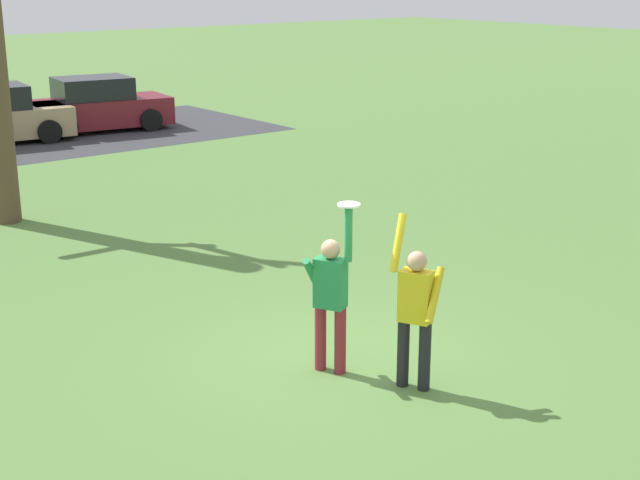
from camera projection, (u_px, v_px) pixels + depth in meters
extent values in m
plane|color=#567F3D|center=(342.00, 363.00, 11.23)|extent=(120.00, 120.00, 0.00)
cylinder|color=maroon|center=(320.00, 337.00, 10.94)|extent=(0.14, 0.14, 0.82)
cylinder|color=maroon|center=(340.00, 341.00, 10.84)|extent=(0.14, 0.14, 0.82)
cube|color=#238447|center=(330.00, 283.00, 10.69)|extent=(0.36, 0.42, 0.60)
sphere|color=tan|center=(331.00, 249.00, 10.57)|extent=(0.23, 0.23, 0.23)
cylinder|color=#238447|center=(313.00, 277.00, 10.77)|extent=(0.46, 0.28, 0.58)
cylinder|color=#238447|center=(349.00, 234.00, 10.41)|extent=(0.09, 0.09, 0.66)
cylinder|color=black|center=(425.00, 356.00, 10.40)|extent=(0.14, 0.14, 0.82)
cylinder|color=black|center=(403.00, 353.00, 10.51)|extent=(0.14, 0.14, 0.82)
cube|color=gold|center=(416.00, 296.00, 10.25)|extent=(0.36, 0.42, 0.60)
sphere|color=tan|center=(417.00, 261.00, 10.13)|extent=(0.23, 0.23, 0.23)
cylinder|color=gold|center=(435.00, 295.00, 10.15)|extent=(0.46, 0.28, 0.58)
cylinder|color=gold|center=(398.00, 243.00, 10.17)|extent=(0.34, 0.21, 0.65)
cylinder|color=white|center=(349.00, 205.00, 10.32)|extent=(0.26, 0.26, 0.02)
cylinder|color=black|center=(33.00, 123.00, 26.74)|extent=(0.68, 0.31, 0.66)
cylinder|color=black|center=(50.00, 132.00, 25.24)|extent=(0.68, 0.31, 0.66)
cube|color=maroon|center=(99.00, 112.00, 27.25)|extent=(4.31, 2.36, 0.80)
cube|color=black|center=(93.00, 88.00, 26.97)|extent=(2.31, 1.92, 0.64)
cylinder|color=black|center=(130.00, 112.00, 28.68)|extent=(0.68, 0.31, 0.66)
cylinder|color=black|center=(151.00, 120.00, 27.18)|extent=(0.68, 0.31, 0.66)
cylinder|color=black|center=(49.00, 119.00, 27.44)|extent=(0.68, 0.31, 0.66)
cylinder|color=black|center=(66.00, 127.00, 25.94)|extent=(0.68, 0.31, 0.66)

